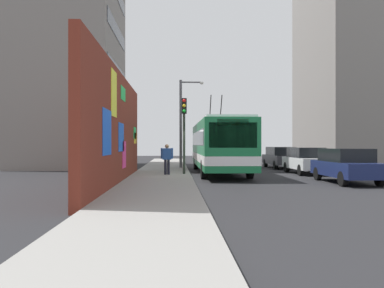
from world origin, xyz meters
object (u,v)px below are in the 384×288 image
(parked_car_dark_gray, at_px, (281,157))
(parked_car_navy, at_px, (346,165))
(pedestrian_midblock, at_px, (167,157))
(city_bus, at_px, (218,144))
(traffic_light, at_px, (184,123))
(street_lamp, at_px, (184,117))
(parked_car_white, at_px, (306,160))

(parked_car_dark_gray, bearing_deg, parked_car_navy, 180.00)
(parked_car_dark_gray, relative_size, pedestrian_midblock, 2.87)
(city_bus, height_order, traffic_light, city_bus)
(parked_car_dark_gray, height_order, pedestrian_midblock, pedestrian_midblock)
(city_bus, relative_size, pedestrian_midblock, 7.49)
(parked_car_dark_gray, xyz_separation_m, street_lamp, (-1.37, 7.25, 2.85))
(parked_car_dark_gray, distance_m, street_lamp, 7.91)
(city_bus, xyz_separation_m, parked_car_white, (-0.59, -5.20, -0.93))
(street_lamp, bearing_deg, parked_car_navy, -143.64)
(parked_car_navy, height_order, pedestrian_midblock, pedestrian_midblock)
(parked_car_white, relative_size, parked_car_dark_gray, 0.92)
(city_bus, bearing_deg, street_lamp, 29.08)
(city_bus, distance_m, pedestrian_midblock, 4.17)
(parked_car_navy, xyz_separation_m, parked_car_dark_gray, (11.22, -0.00, 0.00))
(parked_car_white, height_order, traffic_light, traffic_light)
(pedestrian_midblock, height_order, traffic_light, traffic_light)
(traffic_light, relative_size, street_lamp, 0.68)
(pedestrian_midblock, bearing_deg, parked_car_navy, -112.46)
(pedestrian_midblock, xyz_separation_m, street_lamp, (6.43, -1.03, 2.59))
(traffic_light, bearing_deg, parked_car_dark_gray, -44.89)
(parked_car_navy, relative_size, pedestrian_midblock, 2.75)
(parked_car_navy, distance_m, parked_car_white, 5.58)
(parked_car_navy, relative_size, parked_car_white, 1.04)
(city_bus, bearing_deg, pedestrian_midblock, 131.66)
(parked_car_navy, distance_m, street_lamp, 12.56)
(parked_car_dark_gray, bearing_deg, traffic_light, 135.11)
(city_bus, height_order, pedestrian_midblock, city_bus)
(parked_car_navy, bearing_deg, city_bus, 40.16)
(parked_car_dark_gray, xyz_separation_m, pedestrian_midblock, (-7.80, 8.28, 0.27))
(parked_car_white, height_order, pedestrian_midblock, pedestrian_midblock)
(city_bus, xyz_separation_m, street_lamp, (3.69, 2.05, 1.93))
(traffic_light, xyz_separation_m, street_lamp, (6.01, -0.10, 0.74))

